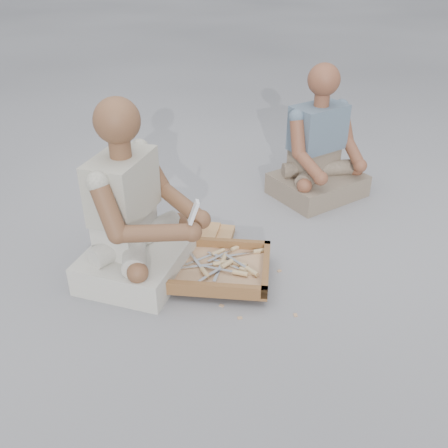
{
  "coord_description": "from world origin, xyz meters",
  "views": [
    {
      "loc": [
        -0.1,
        -1.72,
        1.41
      ],
      "look_at": [
        -0.06,
        0.16,
        0.3
      ],
      "focal_mm": 40.0,
      "sensor_mm": 36.0,
      "label": 1
    }
  ],
  "objects_px": {
    "craftsman": "(134,219)",
    "companion": "(319,154)",
    "carved_panel": "(177,241)",
    "tool_tray": "(216,268)"
  },
  "relations": [
    {
      "from": "tool_tray",
      "to": "craftsman",
      "type": "height_order",
      "value": "craftsman"
    },
    {
      "from": "craftsman",
      "to": "companion",
      "type": "bearing_deg",
      "value": 148.03
    },
    {
      "from": "carved_panel",
      "to": "tool_tray",
      "type": "xyz_separation_m",
      "value": [
        0.2,
        -0.3,
        0.04
      ]
    },
    {
      "from": "carved_panel",
      "to": "companion",
      "type": "height_order",
      "value": "companion"
    },
    {
      "from": "craftsman",
      "to": "tool_tray",
      "type": "bearing_deg",
      "value": 98.99
    },
    {
      "from": "carved_panel",
      "to": "craftsman",
      "type": "height_order",
      "value": "craftsman"
    },
    {
      "from": "craftsman",
      "to": "companion",
      "type": "height_order",
      "value": "craftsman"
    },
    {
      "from": "carved_panel",
      "to": "tool_tray",
      "type": "height_order",
      "value": "tool_tray"
    },
    {
      "from": "carved_panel",
      "to": "tool_tray",
      "type": "relative_size",
      "value": 1.02
    },
    {
      "from": "carved_panel",
      "to": "tool_tray",
      "type": "distance_m",
      "value": 0.36
    }
  ]
}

